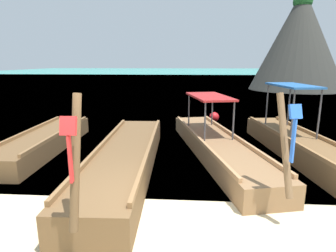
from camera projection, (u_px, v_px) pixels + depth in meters
name	position (u px, v px, depth m)	size (l,w,h in m)	color
ground	(154.00, 239.00, 4.63)	(120.00, 120.00, 0.00)	beige
sea_water	(186.00, 74.00, 64.31)	(120.00, 120.00, 0.00)	#2DB29E
longtail_boat_orange_ribbon	(44.00, 142.00, 9.17)	(1.32, 5.81, 2.37)	brown
longtail_boat_red_ribbon	(126.00, 159.00, 7.41)	(1.59, 7.19, 2.43)	brown
longtail_boat_blue_ribbon	(216.00, 145.00, 8.68)	(2.77, 7.39, 2.31)	olive
longtail_boat_green_ribbon	(300.00, 145.00, 8.53)	(1.92, 6.51, 2.41)	brown
karst_rock	(302.00, 43.00, 28.47)	(9.87, 9.23, 9.88)	#383833
mooring_buoy_near	(214.00, 117.00, 13.63)	(0.46, 0.46, 0.46)	red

